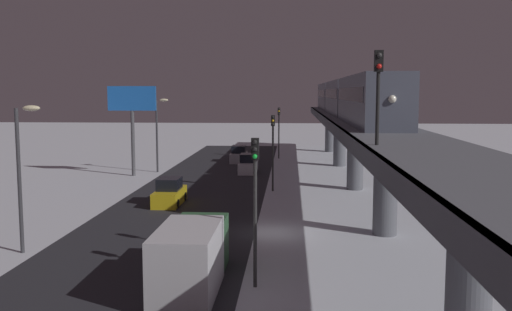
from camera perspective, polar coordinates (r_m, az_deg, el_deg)
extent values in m
plane|color=silver|center=(33.90, 1.59, -7.78)|extent=(240.00, 240.00, 0.00)
cube|color=#28282D|center=(34.72, -9.27, -7.51)|extent=(11.00, 109.00, 0.01)
cube|color=slate|center=(33.42, 13.04, 1.69)|extent=(5.00, 109.00, 0.80)
cube|color=#38383D|center=(33.11, 8.97, 1.73)|extent=(0.24, 106.82, 0.80)
cylinder|color=slate|center=(79.96, 7.48, 2.27)|extent=(1.40, 1.40, 5.25)
cylinder|color=slate|center=(64.49, 8.43, 1.27)|extent=(1.40, 1.40, 5.25)
cylinder|color=slate|center=(49.07, 9.97, -0.34)|extent=(1.40, 1.40, 5.25)
cylinder|color=slate|center=(33.80, 12.91, -3.43)|extent=(1.40, 1.40, 5.25)
cylinder|color=slate|center=(19.01, 20.68, -11.38)|extent=(1.40, 1.40, 5.25)
cube|color=#4C5160|center=(40.84, 11.35, 5.50)|extent=(2.90, 18.00, 3.40)
cube|color=black|center=(40.84, 11.37, 6.07)|extent=(2.94, 16.20, 0.90)
cube|color=#4C5160|center=(59.32, 8.91, 5.79)|extent=(2.90, 18.00, 3.40)
cube|color=black|center=(59.32, 8.92, 6.18)|extent=(2.94, 16.20, 0.90)
cube|color=#4C5160|center=(77.86, 7.63, 5.93)|extent=(2.90, 18.00, 3.40)
cube|color=black|center=(77.86, 7.64, 6.23)|extent=(2.94, 16.20, 0.90)
sphere|color=white|center=(31.89, 13.57, 5.54)|extent=(0.44, 0.44, 0.44)
cylinder|color=black|center=(24.63, 12.15, 4.75)|extent=(0.16, 0.16, 3.20)
cube|color=black|center=(24.66, 12.26, 9.28)|extent=(0.36, 0.28, 0.90)
sphere|color=#333333|center=(24.52, 12.33, 9.84)|extent=(0.22, 0.22, 0.22)
sphere|color=red|center=(24.49, 12.30, 8.77)|extent=(0.22, 0.22, 0.22)
cube|color=gold|center=(42.72, -8.70, -4.13)|extent=(1.80, 4.52, 1.10)
cube|color=black|center=(42.55, -8.72, -2.83)|extent=(1.58, 2.17, 0.87)
cylinder|color=black|center=(41.24, -7.94, -4.83)|extent=(0.20, 0.64, 0.64)
cylinder|color=black|center=(41.61, -10.25, -4.77)|extent=(0.20, 0.64, 0.64)
cylinder|color=black|center=(43.94, -7.21, -4.12)|extent=(0.20, 0.64, 0.64)
cylinder|color=black|center=(44.29, -9.39, -4.07)|extent=(0.20, 0.64, 0.64)
cube|color=silver|center=(58.68, -0.79, -1.20)|extent=(1.80, 4.39, 1.10)
cube|color=black|center=(58.56, -0.79, -0.24)|extent=(1.58, 2.11, 0.87)
cube|color=#B2B2B7|center=(67.70, -1.74, -0.19)|extent=(1.80, 4.51, 1.10)
cube|color=black|center=(67.60, -1.75, 0.64)|extent=(1.58, 2.16, 0.87)
cube|color=#2D6038|center=(27.39, -5.44, -8.66)|extent=(2.30, 2.20, 2.40)
cube|color=silver|center=(23.74, -6.89, -10.55)|extent=(2.40, 5.00, 2.80)
cylinder|color=#2D2D2D|center=(24.11, -0.09, -6.91)|extent=(0.16, 0.16, 5.50)
cube|color=black|center=(23.58, -0.09, 0.68)|extent=(0.32, 0.32, 0.90)
sphere|color=black|center=(23.37, -0.12, 1.37)|extent=(0.20, 0.20, 0.20)
sphere|color=black|center=(23.40, -0.12, 0.64)|extent=(0.20, 0.20, 0.20)
sphere|color=#19E53F|center=(23.43, -0.12, -0.09)|extent=(0.20, 0.20, 0.20)
cylinder|color=#2D2D2D|center=(47.49, 1.71, -0.32)|extent=(0.16, 0.16, 5.50)
cube|color=black|center=(47.23, 1.72, 3.54)|extent=(0.32, 0.32, 0.90)
sphere|color=black|center=(47.03, 1.72, 3.89)|extent=(0.20, 0.20, 0.20)
sphere|color=yellow|center=(47.05, 1.72, 3.53)|extent=(0.20, 0.20, 0.20)
sphere|color=black|center=(47.06, 1.71, 3.16)|extent=(0.20, 0.20, 0.20)
cylinder|color=#2D2D2D|center=(71.10, 2.32, 1.91)|extent=(0.16, 0.16, 5.50)
cube|color=black|center=(70.93, 2.33, 4.49)|extent=(0.32, 0.32, 0.90)
sphere|color=black|center=(70.74, 2.32, 4.72)|extent=(0.20, 0.20, 0.20)
sphere|color=yellow|center=(70.75, 2.32, 4.48)|extent=(0.20, 0.20, 0.20)
sphere|color=black|center=(70.76, 2.32, 4.24)|extent=(0.20, 0.20, 0.20)
cylinder|color=#4C4C51|center=(57.51, -12.29, 1.21)|extent=(0.36, 0.36, 6.50)
cube|color=blue|center=(57.29, -12.39, 5.64)|extent=(4.80, 0.30, 2.40)
cylinder|color=#38383D|center=(31.45, -22.73, -2.42)|extent=(0.20, 0.20, 7.50)
ellipsoid|color=#F4E5B2|center=(30.78, -21.69, 4.46)|extent=(0.90, 0.44, 0.30)
cylinder|color=#38383D|center=(59.67, -9.95, 1.92)|extent=(0.20, 0.20, 7.50)
ellipsoid|color=#F4E5B2|center=(59.32, -9.26, 5.53)|extent=(0.90, 0.44, 0.30)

